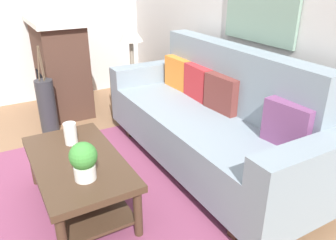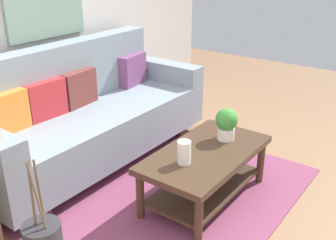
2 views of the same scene
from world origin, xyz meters
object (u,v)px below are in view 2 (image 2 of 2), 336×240
(throw_pillow_orange, at_px, (6,113))
(throw_pillow_crimson, at_px, (45,100))
(throw_pillow_maroon, at_px, (79,88))
(couch, at_px, (90,116))
(throw_pillow_plum, at_px, (133,70))
(potted_plant_tabletop, at_px, (226,123))
(coffee_table, at_px, (205,164))
(tabletop_vase, at_px, (184,152))

(throw_pillow_orange, relative_size, throw_pillow_crimson, 1.00)
(throw_pillow_maroon, bearing_deg, throw_pillow_crimson, 180.00)
(couch, bearing_deg, throw_pillow_maroon, 90.00)
(throw_pillow_plum, xyz_separation_m, potted_plant_tabletop, (-0.42, -1.35, -0.11))
(throw_pillow_maroon, bearing_deg, potted_plant_tabletop, -76.66)
(couch, height_order, coffee_table, couch)
(throw_pillow_maroon, xyz_separation_m, tabletop_vase, (-0.21, -1.30, -0.16))
(couch, bearing_deg, throw_pillow_orange, 170.48)
(throw_pillow_orange, relative_size, tabletop_vase, 2.07)
(throw_pillow_crimson, relative_size, potted_plant_tabletop, 1.37)
(throw_pillow_orange, bearing_deg, tabletop_vase, -67.70)
(throw_pillow_crimson, bearing_deg, potted_plant_tabletop, -62.87)
(throw_pillow_maroon, xyz_separation_m, potted_plant_tabletop, (0.32, -1.35, -0.11))
(couch, relative_size, throw_pillow_crimson, 6.55)
(coffee_table, bearing_deg, throw_pillow_crimson, 107.29)
(throw_pillow_plum, height_order, coffee_table, throw_pillow_plum)
(throw_pillow_maroon, distance_m, tabletop_vase, 1.33)
(throw_pillow_crimson, height_order, coffee_table, throw_pillow_crimson)
(couch, relative_size, throw_pillow_plum, 6.55)
(throw_pillow_maroon, relative_size, throw_pillow_plum, 1.00)
(couch, height_order, throw_pillow_plum, couch)
(tabletop_vase, xyz_separation_m, potted_plant_tabletop, (0.53, -0.05, 0.05))
(tabletop_vase, bearing_deg, potted_plant_tabletop, -5.17)
(couch, bearing_deg, throw_pillow_plum, 9.52)
(throw_pillow_orange, xyz_separation_m, throw_pillow_crimson, (0.37, 0.00, 0.00))
(throw_pillow_maroon, relative_size, potted_plant_tabletop, 1.37)
(tabletop_vase, bearing_deg, throw_pillow_plum, 53.83)
(couch, xyz_separation_m, potted_plant_tabletop, (0.32, -1.23, 0.14))
(throw_pillow_orange, bearing_deg, coffee_table, -59.47)
(throw_pillow_plum, bearing_deg, tabletop_vase, -126.17)
(tabletop_vase, distance_m, potted_plant_tabletop, 0.53)
(throw_pillow_orange, xyz_separation_m, potted_plant_tabletop, (1.06, -1.35, -0.11))
(couch, relative_size, potted_plant_tabletop, 9.00)
(coffee_table, distance_m, tabletop_vase, 0.33)
(throw_pillow_maroon, distance_m, coffee_table, 1.38)
(throw_pillow_orange, bearing_deg, throw_pillow_plum, 0.00)
(throw_pillow_maroon, xyz_separation_m, throw_pillow_plum, (0.74, 0.00, 0.00))
(throw_pillow_crimson, height_order, throw_pillow_maroon, same)
(tabletop_vase, bearing_deg, throw_pillow_maroon, 80.88)
(potted_plant_tabletop, bearing_deg, coffee_table, 176.64)
(tabletop_vase, height_order, potted_plant_tabletop, potted_plant_tabletop)
(throw_pillow_crimson, bearing_deg, couch, -18.55)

